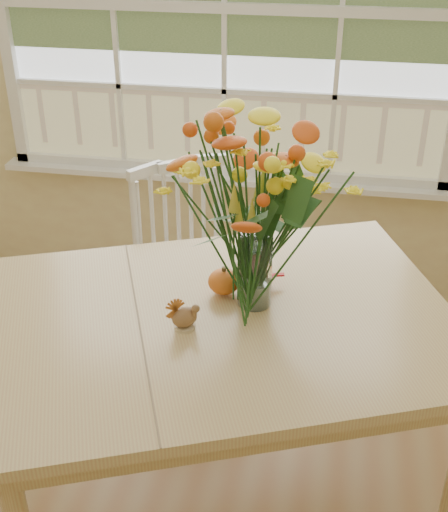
# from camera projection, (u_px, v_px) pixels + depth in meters

# --- Properties ---
(wall_back) EXTENTS (4.00, 0.02, 2.70)m
(wall_back) POSITION_uv_depth(u_px,v_px,m) (226.00, 49.00, 3.36)
(wall_back) COLOR beige
(wall_back) RESTS_ON floor
(window) EXTENTS (2.42, 0.12, 1.74)m
(window) POSITION_uv_depth(u_px,v_px,m) (224.00, 12.00, 3.24)
(window) COLOR silver
(window) RESTS_ON wall_back
(dining_table) EXTENTS (1.85, 1.60, 0.83)m
(dining_table) POSITION_uv_depth(u_px,v_px,m) (223.00, 338.00, 2.33)
(dining_table) COLOR tan
(dining_table) RESTS_ON floor
(windsor_chair) EXTENTS (0.63, 0.62, 0.99)m
(windsor_chair) POSITION_uv_depth(u_px,v_px,m) (188.00, 262.00, 3.14)
(windsor_chair) COLOR white
(windsor_chair) RESTS_ON floor
(flower_vase) EXTENTS (0.54, 0.54, 0.64)m
(flower_vase) POSITION_uv_depth(u_px,v_px,m) (257.00, 202.00, 2.16)
(flower_vase) COLOR white
(flower_vase) RESTS_ON dining_table
(pumpkin) EXTENTS (0.11, 0.11, 0.09)m
(pumpkin) POSITION_uv_depth(u_px,v_px,m) (224.00, 283.00, 2.39)
(pumpkin) COLOR orange
(pumpkin) RESTS_ON dining_table
(turkey_figurine) EXTENTS (0.11, 0.10, 0.11)m
(turkey_figurine) POSITION_uv_depth(u_px,v_px,m) (185.00, 317.00, 2.21)
(turkey_figurine) COLOR #CCB78C
(turkey_figurine) RESTS_ON dining_table
(dark_gourd) EXTENTS (0.13, 0.12, 0.08)m
(dark_gourd) POSITION_uv_depth(u_px,v_px,m) (258.00, 277.00, 2.43)
(dark_gourd) COLOR #38160F
(dark_gourd) RESTS_ON dining_table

